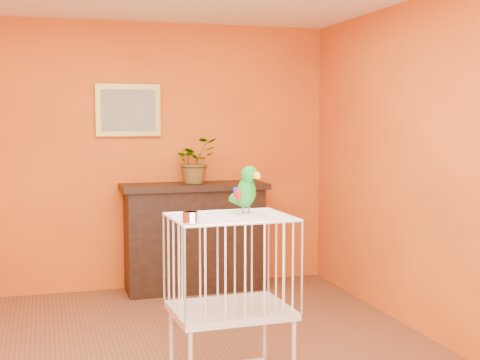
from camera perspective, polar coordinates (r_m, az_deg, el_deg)
name	(u,v)px	position (r m, az deg, el deg)	size (l,w,h in m)	color
room_shell	(171,132)	(4.35, -5.91, 4.11)	(4.50, 4.50, 4.50)	orange
console_cabinet	(194,237)	(6.53, -3.92, -4.86)	(1.41, 0.51, 1.04)	black
potted_plant	(193,165)	(6.52, -4.00, 1.26)	(0.40, 0.44, 0.35)	#26722D
framed_picture	(128,110)	(6.54, -9.52, 5.89)	(0.62, 0.04, 0.50)	#A48C3A
birdcage	(231,301)	(4.12, -0.81, -10.31)	(0.72, 0.57, 1.08)	silver
feed_cup	(191,217)	(3.73, -4.22, -3.19)	(0.09, 0.09, 0.06)	silver
parrot	(246,189)	(4.11, 0.53, -0.79)	(0.17, 0.27, 0.30)	#59544C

